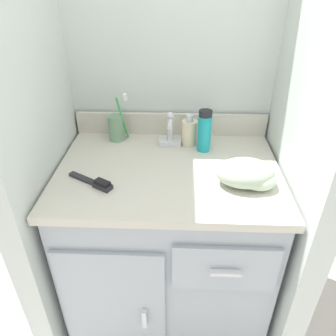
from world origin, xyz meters
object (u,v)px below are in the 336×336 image
at_px(shaving_cream_can, 204,131).
at_px(soap_dispenser, 189,132).
at_px(hand_towel, 248,174).
at_px(toothbrush_cup, 116,127).
at_px(hairbrush, 96,183).

bearing_deg(shaving_cream_can, soap_dispenser, 140.36).
relative_size(soap_dispenser, hand_towel, 0.67).
height_order(toothbrush_cup, shaving_cream_can, toothbrush_cup).
bearing_deg(hairbrush, hand_towel, 32.71).
distance_m(toothbrush_cup, hairbrush, 0.34).
height_order(shaving_cream_can, hairbrush, shaving_cream_can).
relative_size(toothbrush_cup, hand_towel, 0.99).
xyz_separation_m(toothbrush_cup, soap_dispenser, (0.30, -0.03, -0.00)).
bearing_deg(hairbrush, toothbrush_cup, 117.58).
bearing_deg(hand_towel, soap_dispenser, 123.86).
xyz_separation_m(soap_dispenser, shaving_cream_can, (0.06, -0.05, 0.03)).
xyz_separation_m(toothbrush_cup, hand_towel, (0.50, -0.32, -0.01)).
height_order(hairbrush, hand_towel, hand_towel).
bearing_deg(toothbrush_cup, shaving_cream_can, -11.98).
bearing_deg(hand_towel, toothbrush_cup, 147.51).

